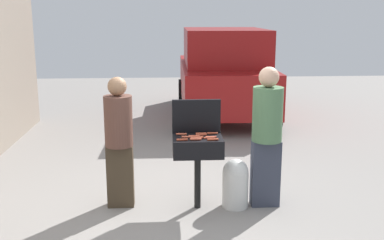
% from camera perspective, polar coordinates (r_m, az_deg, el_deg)
% --- Properties ---
extents(ground_plane, '(24.00, 24.00, 0.00)m').
position_cam_1_polar(ground_plane, '(5.80, -1.98, -10.90)').
color(ground_plane, gray).
extents(bbq_grill, '(0.60, 0.44, 0.90)m').
position_cam_1_polar(bbq_grill, '(5.57, 0.70, -3.56)').
color(bbq_grill, black).
rests_on(bbq_grill, ground).
extents(grill_lid_open, '(0.60, 0.05, 0.42)m').
position_cam_1_polar(grill_lid_open, '(5.70, 0.54, 0.46)').
color(grill_lid_open, black).
rests_on(grill_lid_open, bbq_grill).
extents(hot_dog_0, '(0.13, 0.03, 0.03)m').
position_cam_1_polar(hot_dog_0, '(5.39, -1.23, -2.45)').
color(hot_dog_0, '#AD4228').
rests_on(hot_dog_0, bbq_grill).
extents(hot_dog_1, '(0.13, 0.03, 0.03)m').
position_cam_1_polar(hot_dog_1, '(5.54, 0.27, -2.01)').
color(hot_dog_1, '#B74C33').
rests_on(hot_dog_1, bbq_grill).
extents(hot_dog_2, '(0.13, 0.03, 0.03)m').
position_cam_1_polar(hot_dog_2, '(5.61, 1.18, -1.82)').
color(hot_dog_2, '#AD4228').
rests_on(hot_dog_2, bbq_grill).
extents(hot_dog_3, '(0.13, 0.04, 0.03)m').
position_cam_1_polar(hot_dog_3, '(5.44, 0.52, -2.30)').
color(hot_dog_3, '#C6593D').
rests_on(hot_dog_3, bbq_grill).
extents(hot_dog_4, '(0.13, 0.03, 0.03)m').
position_cam_1_polar(hot_dog_4, '(5.40, 2.59, -2.42)').
color(hot_dog_4, '#AD4228').
rests_on(hot_dog_4, bbq_grill).
extents(hot_dog_5, '(0.13, 0.04, 0.03)m').
position_cam_1_polar(hot_dog_5, '(5.46, 0.66, -2.22)').
color(hot_dog_5, '#AD4228').
rests_on(hot_dog_5, bbq_grill).
extents(hot_dog_6, '(0.13, 0.03, 0.03)m').
position_cam_1_polar(hot_dog_6, '(5.66, 1.10, -1.69)').
color(hot_dog_6, '#AD4228').
rests_on(hot_dog_6, bbq_grill).
extents(hot_dog_7, '(0.13, 0.04, 0.03)m').
position_cam_1_polar(hot_dog_7, '(5.47, 2.14, -2.21)').
color(hot_dog_7, '#B74C33').
rests_on(hot_dog_7, bbq_grill).
extents(hot_dog_8, '(0.13, 0.03, 0.03)m').
position_cam_1_polar(hot_dog_8, '(5.50, -0.62, -2.11)').
color(hot_dog_8, '#C6593D').
rests_on(hot_dog_8, bbq_grill).
extents(hot_dog_9, '(0.13, 0.04, 0.03)m').
position_cam_1_polar(hot_dog_9, '(5.63, -1.31, -1.76)').
color(hot_dog_9, '#B74C33').
rests_on(hot_dog_9, bbq_grill).
extents(hot_dog_10, '(0.13, 0.04, 0.03)m').
position_cam_1_polar(hot_dog_10, '(5.51, 0.74, -2.09)').
color(hot_dog_10, '#B74C33').
rests_on(hot_dog_10, bbq_grill).
extents(hot_dog_11, '(0.13, 0.03, 0.03)m').
position_cam_1_polar(hot_dog_11, '(5.50, 2.37, -2.13)').
color(hot_dog_11, '#B74C33').
rests_on(hot_dog_11, bbq_grill).
extents(hot_dog_12, '(0.13, 0.03, 0.03)m').
position_cam_1_polar(hot_dog_12, '(5.40, 0.43, -2.40)').
color(hot_dog_12, '#B74C33').
rests_on(hot_dog_12, bbq_grill).
extents(hot_dog_13, '(0.13, 0.03, 0.03)m').
position_cam_1_polar(hot_dog_13, '(5.68, 2.55, -1.64)').
color(hot_dog_13, '#AD4228').
rests_on(hot_dog_13, bbq_grill).
extents(propane_tank, '(0.32, 0.32, 0.62)m').
position_cam_1_polar(propane_tank, '(5.76, 5.37, -7.66)').
color(propane_tank, silver).
rests_on(propane_tank, ground).
extents(person_left, '(0.34, 0.34, 1.62)m').
position_cam_1_polar(person_left, '(5.67, -9.01, -2.17)').
color(person_left, '#3F3323').
rests_on(person_left, ground).
extents(person_right, '(0.37, 0.37, 1.74)m').
position_cam_1_polar(person_right, '(5.68, 9.24, -1.48)').
color(person_right, '#333847').
rests_on(person_right, ground).
extents(parked_minivan, '(2.10, 4.44, 2.02)m').
position_cam_1_polar(parked_minivan, '(10.76, 3.89, 5.91)').
color(parked_minivan, maroon).
rests_on(parked_minivan, ground).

